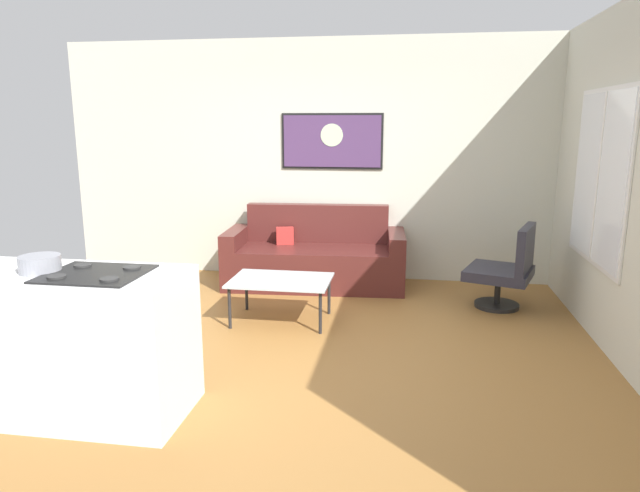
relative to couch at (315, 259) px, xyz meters
name	(u,v)px	position (x,y,z in m)	size (l,w,h in m)	color
ground	(284,353)	(0.07, -1.98, -0.32)	(6.40, 6.40, 0.04)	olive
back_wall	(327,161)	(0.07, 0.45, 1.10)	(6.40, 0.05, 2.80)	beige
right_wall	(631,183)	(2.70, -1.68, 1.10)	(0.05, 6.40, 2.80)	beige
couch	(315,259)	(0.00, 0.00, 0.00)	(2.07, 0.94, 0.90)	#4F201E
coffee_table	(281,282)	(-0.11, -1.27, 0.07)	(0.93, 0.65, 0.41)	silver
armchair	(507,269)	(2.04, -0.54, 0.10)	(0.78, 0.80, 0.86)	black
kitchen_counter	(59,342)	(-1.15, -3.14, 0.16)	(1.67, 0.70, 0.95)	white
mixing_bowl	(40,264)	(-1.22, -3.14, 0.67)	(0.25, 0.25, 0.11)	#90929C
wall_painting	(332,141)	(0.13, 0.40, 1.33)	(1.19, 0.03, 0.64)	black
window	(600,178)	(2.66, -1.08, 1.08)	(0.03, 1.41, 1.51)	silver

